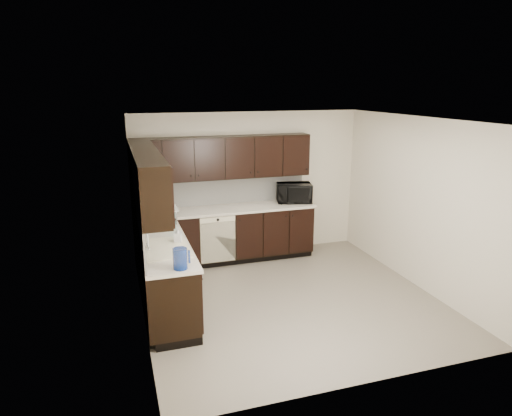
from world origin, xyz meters
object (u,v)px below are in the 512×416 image
(microwave, at_px, (294,193))
(toaster_oven, at_px, (148,206))
(storage_bin, at_px, (160,215))
(sink, at_px, (167,254))
(blue_pitcher, at_px, (180,259))

(microwave, relative_size, toaster_oven, 1.54)
(microwave, bearing_deg, storage_bin, -153.30)
(microwave, height_order, toaster_oven, microwave)
(toaster_oven, relative_size, storage_bin, 0.76)
(sink, bearing_deg, blue_pitcher, -83.70)
(microwave, height_order, storage_bin, microwave)
(toaster_oven, bearing_deg, blue_pitcher, -109.50)
(toaster_oven, height_order, storage_bin, toaster_oven)
(blue_pitcher, bearing_deg, microwave, 38.72)
(toaster_oven, relative_size, blue_pitcher, 1.61)
(toaster_oven, bearing_deg, sink, -110.64)
(toaster_oven, distance_m, storage_bin, 0.53)
(microwave, relative_size, blue_pitcher, 2.47)
(toaster_oven, bearing_deg, microwave, -22.94)
(microwave, bearing_deg, toaster_oven, -165.62)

